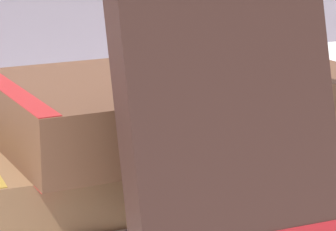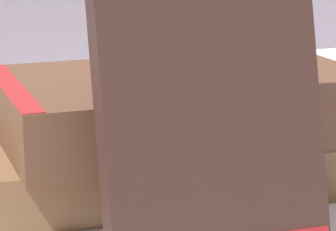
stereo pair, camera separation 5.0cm
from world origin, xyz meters
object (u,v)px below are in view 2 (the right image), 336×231
book_flat_top (174,104)px  pocket_watch (262,67)px  reading_glasses (28,131)px  book_flat_bottom (154,154)px  book_leaning_front (209,107)px

book_flat_top → pocket_watch: pocket_watch is taller
book_flat_top → reading_glasses: book_flat_top is taller
book_flat_bottom → reading_glasses: (-0.06, 0.12, -0.01)m
pocket_watch → reading_glasses: pocket_watch is taller
book_flat_top → reading_glasses: (-0.07, 0.14, -0.05)m
book_flat_top → pocket_watch: (0.05, -0.01, 0.02)m
book_flat_bottom → book_flat_top: size_ratio=1.08×
book_flat_bottom → pocket_watch: pocket_watch is taller
book_flat_bottom → reading_glasses: 0.14m
book_leaning_front → pocket_watch: (0.07, 0.09, -0.00)m
book_flat_top → pocket_watch: size_ratio=3.59×
book_leaning_front → book_flat_top: bearing=81.5°
book_flat_top → pocket_watch: bearing=-13.6°
book_flat_bottom → book_leaning_front: size_ratio=1.54×
book_flat_top → pocket_watch: 0.06m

